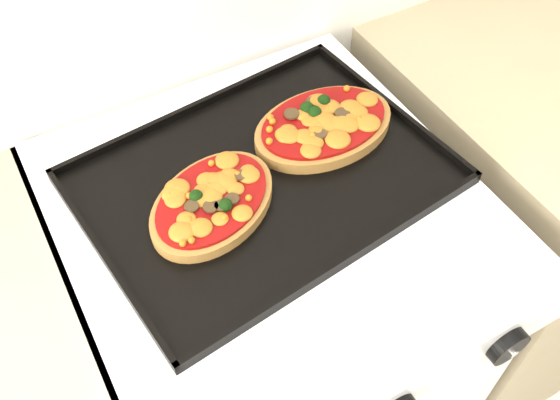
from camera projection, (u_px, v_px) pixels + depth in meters
stove at (271, 343)px, 1.25m from camera, size 0.60×0.60×0.91m
control_panel at (390, 398)px, 0.77m from camera, size 0.60×0.02×0.09m
knob_right at (508, 346)px, 0.81m from camera, size 0.06×0.02×0.06m
baking_tray at (263, 176)px, 0.91m from camera, size 0.55×0.43×0.02m
pizza_left at (212, 201)px, 0.87m from camera, size 0.25×0.22×0.03m
pizza_right at (324, 125)px, 0.96m from camera, size 0.23×0.16×0.03m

